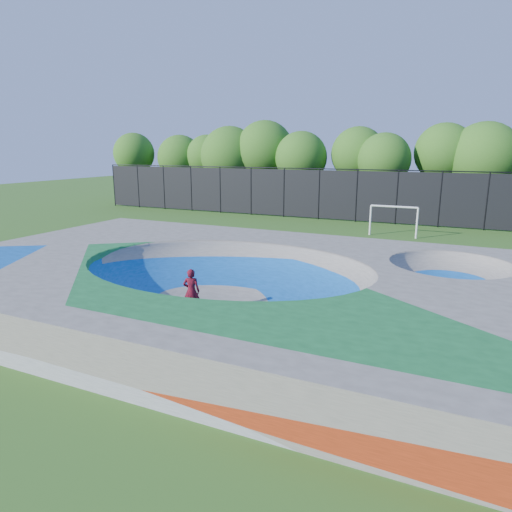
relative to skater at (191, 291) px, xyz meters
The scene contains 7 objects.
ground 1.78m from the skater, 71.74° to the left, with size 120.00×120.00×0.00m, color #2D5918.
skate_deck 1.60m from the skater, 71.74° to the left, with size 22.00×14.00×1.50m, color gray.
skater is the anchor object (origin of this frame).
skateboard 0.77m from the skater, ahead, with size 0.78×0.22×0.05m, color black.
soccer_goal 17.89m from the skater, 76.80° to the left, with size 3.03×0.12×2.00m.
fence 22.56m from the skater, 88.73° to the left, with size 48.09×0.09×4.04m.
treeline 27.78m from the skater, 87.64° to the left, with size 53.14×6.48×8.71m.
Camera 1 is at (7.84, -14.14, 5.58)m, focal length 32.00 mm.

